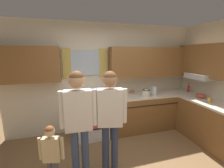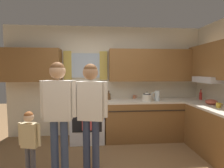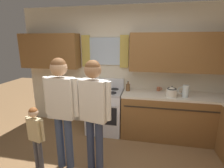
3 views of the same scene
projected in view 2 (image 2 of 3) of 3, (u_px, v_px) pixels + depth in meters
name	position (u px, v px, depth m)	size (l,w,h in m)	color
back_wall_unit	(108.00, 75.00, 3.89)	(4.60, 0.42, 2.60)	beige
kitchen_counter_run	(179.00, 125.00, 3.37)	(2.32, 2.19, 0.90)	brown
stove_oven	(88.00, 120.00, 3.66)	(0.72, 0.67, 1.10)	silver
bottle_squat_brown	(109.00, 96.00, 3.74)	(0.08, 0.08, 0.21)	brown
bottle_sauce_red	(201.00, 96.00, 3.72)	(0.06, 0.06, 0.25)	red
mug_mustard_yellow	(219.00, 105.00, 2.92)	(0.12, 0.08, 0.09)	gold
cup_terracotta	(134.00, 97.00, 3.91)	(0.11, 0.07, 0.08)	#B76642
stovetop_kettle	(147.00, 97.00, 3.57)	(0.27, 0.20, 0.21)	silver
water_pitcher	(157.00, 96.00, 3.63)	(0.19, 0.11, 0.22)	silver
mixing_bowl	(211.00, 102.00, 3.21)	(0.22, 0.22, 0.10)	#B24C38
adult_holding_child	(58.00, 105.00, 2.39)	(0.52, 0.23, 1.69)	#38476B
adult_in_plaid	(91.00, 105.00, 2.45)	(0.51, 0.24, 1.67)	#2D3856
small_child	(30.00, 138.00, 2.28)	(0.33, 0.14, 1.00)	#4C4C56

